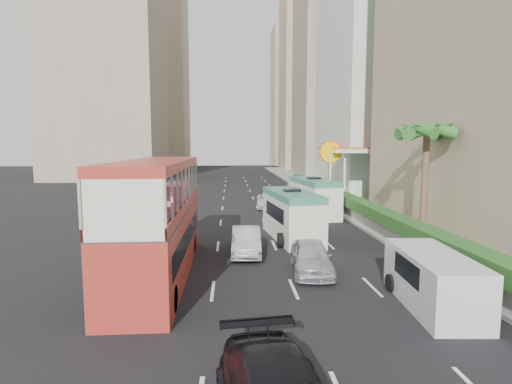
{
  "coord_description": "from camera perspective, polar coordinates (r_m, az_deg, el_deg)",
  "views": [
    {
      "loc": [
        -2.89,
        -17.19,
        5.65
      ],
      "look_at": [
        -1.5,
        4.0,
        3.2
      ],
      "focal_mm": 28.0,
      "sensor_mm": 36.0,
      "label": 1
    }
  ],
  "objects": [
    {
      "name": "tower_left_b",
      "position": [
        110.25,
        -14.21,
        15.45
      ],
      "size": [
        16.0,
        16.0,
        46.0
      ],
      "primitive_type": "cube",
      "color": "tan",
      "rests_on": "ground"
    },
    {
      "name": "double_decker_bus",
      "position": [
        17.74,
        -13.82,
        -3.74
      ],
      "size": [
        2.5,
        11.0,
        5.06
      ],
      "primitive_type": "cube",
      "color": "#AF2F24",
      "rests_on": "ground"
    },
    {
      "name": "car_silver_lane_a",
      "position": [
        21.23,
        -1.41,
        -8.85
      ],
      "size": [
        1.61,
        4.26,
        1.39
      ],
      "primitive_type": "imported",
      "rotation": [
        0.0,
        0.0,
        -0.03
      ],
      "color": "silver",
      "rests_on": "ground"
    },
    {
      "name": "panel_van_near",
      "position": [
        15.65,
        23.97,
        -11.46
      ],
      "size": [
        2.23,
        4.9,
        1.91
      ],
      "primitive_type": "cube",
      "rotation": [
        0.0,
        0.0,
        -0.07
      ],
      "color": "silver",
      "rests_on": "ground"
    },
    {
      "name": "van_asset",
      "position": [
        36.57,
        1.95,
        -2.31
      ],
      "size": [
        2.5,
        4.98,
        1.35
      ],
      "primitive_type": "imported",
      "rotation": [
        0.0,
        0.0,
        -0.05
      ],
      "color": "silver",
      "rests_on": "ground"
    },
    {
      "name": "tower_mid",
      "position": [
        80.4,
        12.19,
        20.37
      ],
      "size": [
        16.0,
        16.0,
        50.0
      ],
      "primitive_type": "cube",
      "color": "tan",
      "rests_on": "ground"
    },
    {
      "name": "palm_tree",
      "position": [
        23.84,
        22.91,
        0.6
      ],
      "size": [
        0.36,
        0.36,
        6.4
      ],
      "primitive_type": "cylinder",
      "color": "brown",
      "rests_on": "sidewalk"
    },
    {
      "name": "panel_van_far",
      "position": [
        40.1,
        6.66,
        0.01
      ],
      "size": [
        2.19,
        5.45,
        2.18
      ],
      "primitive_type": "cube",
      "rotation": [
        0.0,
        0.0,
        0.0
      ],
      "color": "silver",
      "rests_on": "ground"
    },
    {
      "name": "car_silver_lane_b",
      "position": [
        18.47,
        7.86,
        -11.3
      ],
      "size": [
        2.04,
        4.35,
        1.44
      ],
      "primitive_type": "imported",
      "rotation": [
        0.0,
        0.0,
        -0.08
      ],
      "color": "silver",
      "rests_on": "ground"
    },
    {
      "name": "hedge",
      "position": [
        32.75,
        12.39,
        -0.8
      ],
      "size": [
        1.1,
        44.0,
        0.7
      ],
      "primitive_type": "cube",
      "color": "#2D6626",
      "rests_on": "kerb_wall"
    },
    {
      "name": "tower_left_a",
      "position": [
        77.91,
        -20.82,
        21.32
      ],
      "size": [
        18.0,
        18.0,
        52.0
      ],
      "primitive_type": "cube",
      "color": "tan",
      "rests_on": "ground"
    },
    {
      "name": "kerb_wall",
      "position": [
        32.86,
        12.36,
        -2.27
      ],
      "size": [
        0.3,
        44.0,
        1.0
      ],
      "primitive_type": "cube",
      "color": "silver",
      "rests_on": "sidewalk"
    },
    {
      "name": "minibus_far",
      "position": [
        32.91,
        8.26,
        -0.75
      ],
      "size": [
        3.08,
        6.95,
        2.98
      ],
      "primitive_type": "cube",
      "rotation": [
        0.0,
        0.0,
        0.13
      ],
      "color": "silver",
      "rests_on": "ground"
    },
    {
      "name": "ground_plane",
      "position": [
        18.32,
        5.62,
        -11.41
      ],
      "size": [
        200.0,
        200.0,
        0.0
      ],
      "primitive_type": "plane",
      "color": "black",
      "rests_on": "ground"
    },
    {
      "name": "shell_station",
      "position": [
        42.3,
        14.01,
        2.46
      ],
      "size": [
        6.5,
        8.0,
        5.5
      ],
      "primitive_type": "cube",
      "color": "silver",
      "rests_on": "ground"
    },
    {
      "name": "tower_far_a",
      "position": [
        102.47,
        7.78,
        15.71
      ],
      "size": [
        14.0,
        14.0,
        44.0
      ],
      "primitive_type": "cube",
      "color": "tan",
      "rests_on": "ground"
    },
    {
      "name": "sidewalk",
      "position": [
        44.18,
        11.89,
        -0.78
      ],
      "size": [
        6.0,
        120.0,
        0.18
      ],
      "primitive_type": "cube",
      "color": "#99968C",
      "rests_on": "ground"
    },
    {
      "name": "minibus_near",
      "position": [
        24.54,
        5.12,
        -3.3
      ],
      "size": [
        3.01,
        6.76,
        2.9
      ],
      "primitive_type": "cube",
      "rotation": [
        0.0,
        0.0,
        0.13
      ],
      "color": "silver",
      "rests_on": "ground"
    },
    {
      "name": "tower_far_b",
      "position": [
        123.64,
        5.68,
        13.22
      ],
      "size": [
        14.0,
        14.0,
        40.0
      ],
      "primitive_type": "cube",
      "color": "tan",
      "rests_on": "ground"
    }
  ]
}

